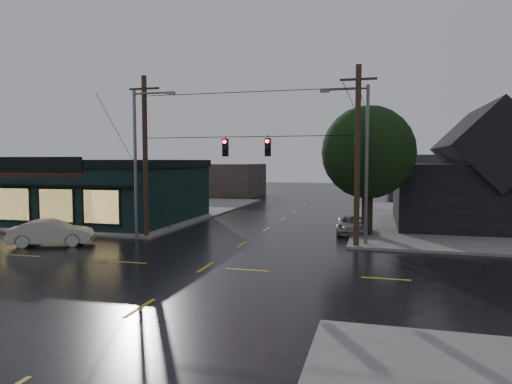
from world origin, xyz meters
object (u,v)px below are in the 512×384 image
(utility_pole_nw, at_px, (147,238))
(suv_silver, at_px, (352,225))
(corner_tree, at_px, (368,153))
(utility_pole_ne, at_px, (356,248))
(sedan_cream, at_px, (52,233))

(utility_pole_nw, distance_m, suv_silver, 13.48)
(corner_tree, distance_m, utility_pole_ne, 6.81)
(utility_pole_nw, bearing_deg, corner_tree, 16.96)
(utility_pole_ne, bearing_deg, suv_silver, 95.70)
(corner_tree, xyz_separation_m, utility_pole_ne, (-0.50, -4.12, -5.40))
(corner_tree, height_order, utility_pole_ne, corner_tree)
(sedan_cream, height_order, suv_silver, sedan_cream)
(suv_silver, bearing_deg, utility_pole_ne, -88.06)
(corner_tree, relative_size, utility_pole_ne, 0.81)
(utility_pole_nw, distance_m, utility_pole_ne, 13.00)
(utility_pole_nw, xyz_separation_m, suv_silver, (12.50, 5.01, 0.60))
(corner_tree, xyz_separation_m, sedan_cream, (-17.54, -7.83, -4.66))
(corner_tree, bearing_deg, utility_pole_ne, -96.93)
(suv_silver, bearing_deg, sedan_cream, -155.97)
(utility_pole_nw, height_order, sedan_cream, utility_pole_nw)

